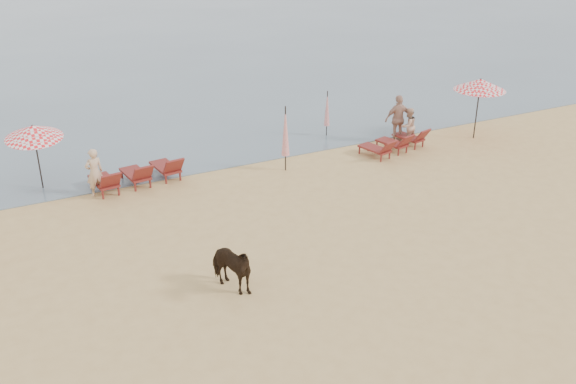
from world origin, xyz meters
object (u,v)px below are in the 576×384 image
lounger_cluster_right (396,142)px  cow (230,267)px  umbrella_open_left_b (33,132)px  umbrella_open_right (480,85)px  umbrella_closed_left (285,131)px  lounger_cluster_left (138,174)px  beachgoer_right_b (398,119)px  umbrella_closed_right (327,109)px  beachgoer_right_a (408,126)px  beachgoer_left (94,172)px

lounger_cluster_right → cow: (-9.50, -6.20, 0.27)m
umbrella_open_left_b → umbrella_open_right: size_ratio=0.94×
umbrella_closed_left → cow: bearing=-126.4°
lounger_cluster_left → umbrella_open_right: (13.77, -1.48, 1.84)m
lounger_cluster_right → beachgoer_right_b: 1.29m
lounger_cluster_right → umbrella_open_right: size_ratio=1.13×
lounger_cluster_left → umbrella_open_left_b: size_ratio=1.30×
umbrella_closed_right → beachgoer_right_b: 2.95m
beachgoer_right_a → lounger_cluster_right: bearing=19.9°
beachgoer_left → umbrella_open_right: bearing=164.4°
umbrella_closed_right → beachgoer_right_b: bearing=-40.3°
umbrella_open_left_b → cow: 9.51m
umbrella_closed_right → umbrella_closed_left: bearing=-141.5°
beachgoer_left → umbrella_closed_right: bearing=178.8°
beachgoer_right_b → cow: bearing=43.6°
umbrella_open_right → cow: umbrella_open_right is taller
lounger_cluster_left → beachgoer_right_b: (10.63, -0.42, 0.54)m
beachgoer_right_a → beachgoer_right_b: size_ratio=0.76×
lounger_cluster_left → beachgoer_right_b: 10.65m
lounger_cluster_left → cow: (0.43, -7.53, 0.22)m
lounger_cluster_right → umbrella_closed_left: bearing=163.0°
lounger_cluster_left → beachgoer_left: 1.52m
beachgoer_right_a → umbrella_closed_left: bearing=-7.5°
umbrella_open_right → beachgoer_left: (-15.23, 1.31, -1.45)m
umbrella_closed_right → umbrella_open_right: bearing=-28.8°
cow → lounger_cluster_left: bearing=70.1°
umbrella_closed_right → cow: (-7.96, -9.01, -0.54)m
umbrella_open_left_b → beachgoer_left: bearing=-31.1°
cow → beachgoer_left: beachgoer_left is taller
umbrella_closed_left → lounger_cluster_left: bearing=168.5°
umbrella_closed_right → beachgoer_right_a: umbrella_closed_right is taller
lounger_cluster_right → beachgoer_right_a: bearing=16.8°
umbrella_closed_right → beachgoer_left: 9.99m
umbrella_closed_left → beachgoer_right_a: size_ratio=1.64×
umbrella_closed_left → umbrella_closed_right: 4.08m
lounger_cluster_left → umbrella_open_right: bearing=-13.2°
umbrella_open_left_b → cow: (3.45, -8.75, -1.41)m
beachgoer_left → beachgoer_right_b: (12.08, -0.25, 0.15)m
lounger_cluster_right → umbrella_open_right: 4.29m
umbrella_closed_left → cow: (-4.78, -6.47, -0.84)m
lounger_cluster_right → umbrella_open_right: (3.85, -0.16, 1.89)m
lounger_cluster_right → umbrella_closed_right: bearing=105.1°
umbrella_closed_right → lounger_cluster_right: bearing=-61.2°
umbrella_open_right → lounger_cluster_left: bearing=173.7°
cow → beachgoer_right_a: bearing=9.8°
umbrella_closed_right → beachgoer_right_a: 3.39m
lounger_cluster_right → beachgoer_right_b: bearing=38.3°
umbrella_closed_left → umbrella_closed_right: bearing=38.5°
umbrella_open_left_b → beachgoer_right_b: 13.79m
lounger_cluster_right → beachgoer_left: 11.45m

